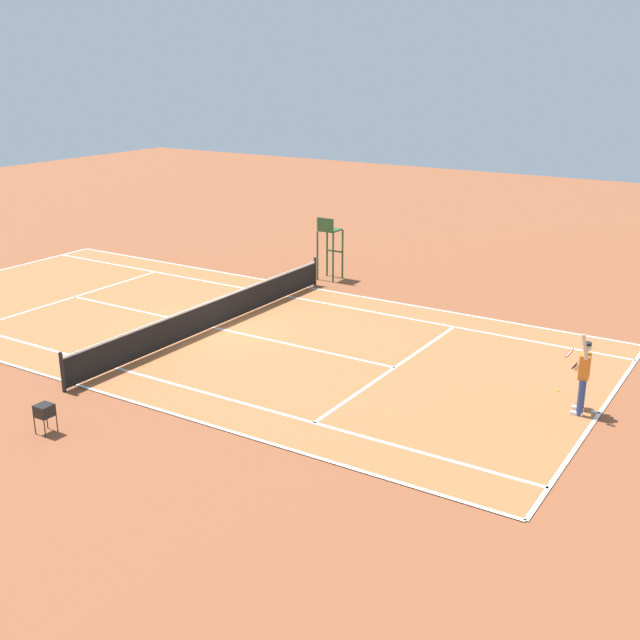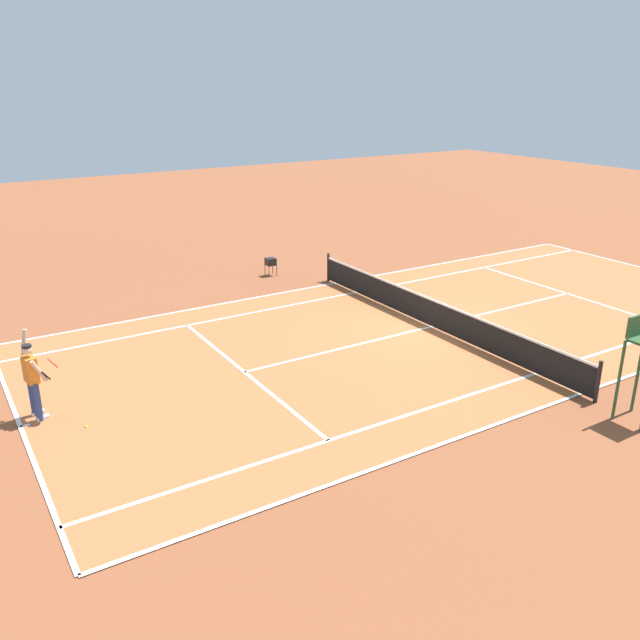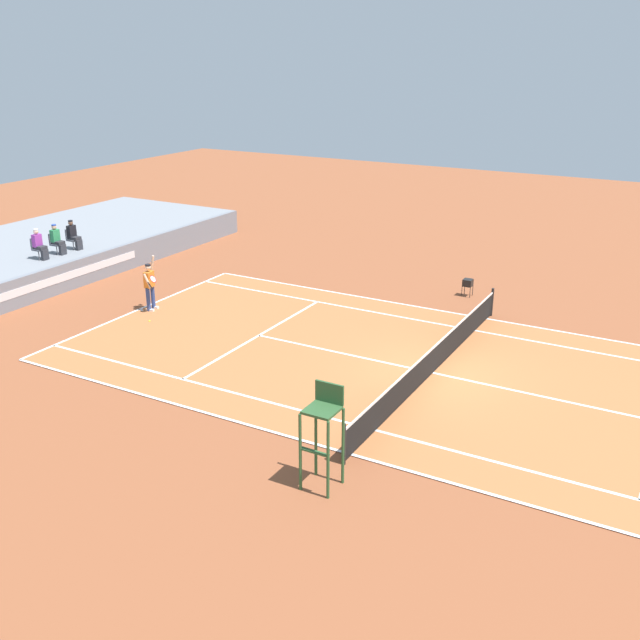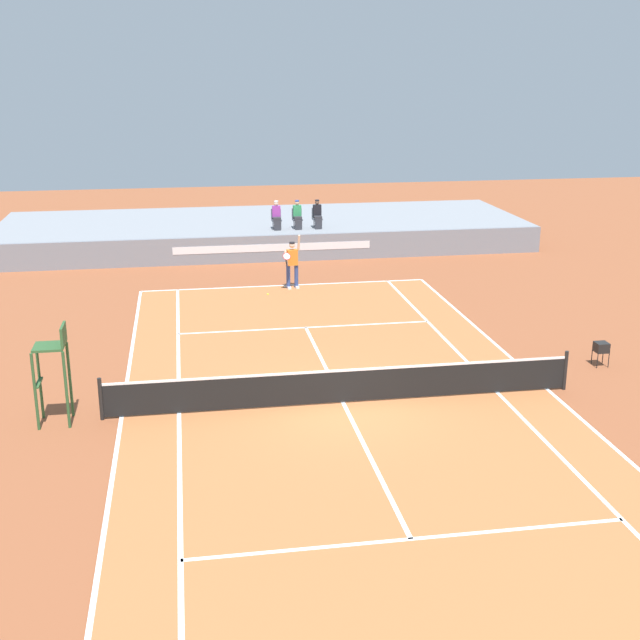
# 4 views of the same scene
# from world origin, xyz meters

# --- Properties ---
(ground_plane) EXTENTS (80.00, 80.00, 0.00)m
(ground_plane) POSITION_xyz_m (0.00, 0.00, 0.00)
(ground_plane) COLOR brown
(court) EXTENTS (11.08, 23.88, 0.03)m
(court) POSITION_xyz_m (0.00, 0.00, 0.01)
(court) COLOR #B76638
(court) RESTS_ON ground
(net) EXTENTS (11.98, 0.10, 1.07)m
(net) POSITION_xyz_m (0.00, 0.00, 0.52)
(net) COLOR black
(net) RESTS_ON ground
(barrier_wall) EXTENTS (24.50, 0.25, 1.17)m
(barrier_wall) POSITION_xyz_m (0.00, 16.12, 0.59)
(barrier_wall) COLOR gray
(barrier_wall) RESTS_ON ground
(spectator_seated_0) EXTENTS (0.44, 0.60, 1.26)m
(spectator_seated_0) POSITION_xyz_m (0.34, 17.43, 1.78)
(spectator_seated_0) COLOR #474C56
(spectator_seated_0) RESTS_ON bleacher_platform
(spectator_seated_1) EXTENTS (0.44, 0.60, 1.26)m
(spectator_seated_1) POSITION_xyz_m (1.28, 17.43, 1.78)
(spectator_seated_1) COLOR #474C56
(spectator_seated_1) RESTS_ON bleacher_platform
(spectator_seated_2) EXTENTS (0.44, 0.60, 1.26)m
(spectator_seated_2) POSITION_xyz_m (2.19, 17.43, 1.78)
(spectator_seated_2) COLOR #474C56
(spectator_seated_2) RESTS_ON bleacher_platform
(tennis_player) EXTENTS (0.75, 0.71, 2.08)m
(tennis_player) POSITION_xyz_m (0.24, 11.46, 0.99)
(tennis_player) COLOR navy
(tennis_player) RESTS_ON ground
(tennis_ball) EXTENTS (0.07, 0.07, 0.07)m
(tennis_ball) POSITION_xyz_m (-0.79, 10.65, 0.03)
(tennis_ball) COLOR #D1E533
(tennis_ball) RESTS_ON ground
(umpire_chair) EXTENTS (0.77, 0.77, 2.44)m
(umpire_chair) POSITION_xyz_m (-6.94, 0.00, 1.56)
(umpire_chair) COLOR #2D562D
(umpire_chair) RESTS_ON ground
(ball_hopper) EXTENTS (0.36, 0.36, 0.70)m
(ball_hopper) POSITION_xyz_m (7.75, 1.53, 0.57)
(ball_hopper) COLOR black
(ball_hopper) RESTS_ON ground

